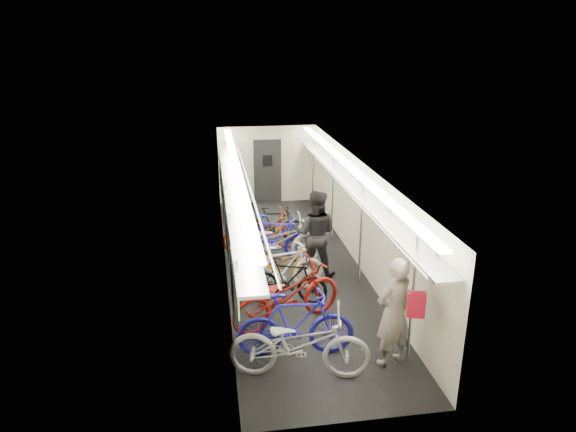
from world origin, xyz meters
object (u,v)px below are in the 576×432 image
object	(u,v)px
bicycle_1	(296,324)
passenger_mid	(315,233)
passenger_near	(393,312)
bicycle_0	(300,344)
backpack	(416,304)

from	to	relation	value
bicycle_1	passenger_mid	size ratio (longest dim) A/B	1.00
bicycle_1	passenger_near	bearing A→B (deg)	-102.70
bicycle_0	passenger_mid	distance (m)	3.65
bicycle_0	bicycle_1	size ratio (longest dim) A/B	1.13
passenger_mid	bicycle_0	bearing A→B (deg)	95.43
bicycle_1	passenger_near	world-z (taller)	passenger_near
backpack	bicycle_1	bearing A→B (deg)	170.26
bicycle_0	passenger_near	bearing A→B (deg)	-74.36
bicycle_0	passenger_near	size ratio (longest dim) A/B	1.18
passenger_near	bicycle_1	bearing A→B (deg)	-39.20
bicycle_0	bicycle_1	distance (m)	0.55
bicycle_1	passenger_near	size ratio (longest dim) A/B	1.04
passenger_mid	backpack	world-z (taller)	passenger_mid
bicycle_1	passenger_mid	world-z (taller)	passenger_mid
passenger_near	passenger_mid	size ratio (longest dim) A/B	0.96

